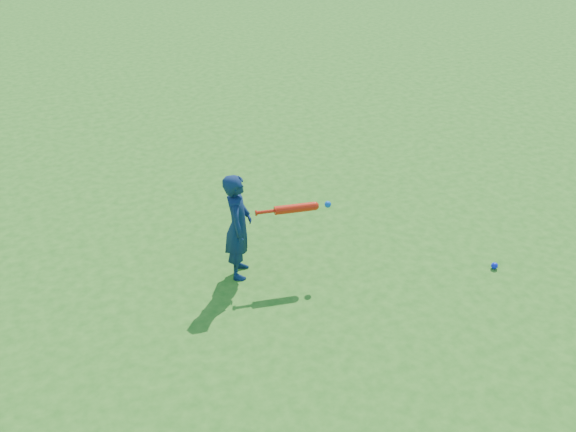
# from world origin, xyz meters

# --- Properties ---
(ground) EXTENTS (80.00, 80.00, 0.00)m
(ground) POSITION_xyz_m (0.00, 0.00, 0.00)
(ground) COLOR #286919
(ground) RESTS_ON ground
(child) EXTENTS (0.41, 0.48, 1.12)m
(child) POSITION_xyz_m (0.14, -0.17, 0.56)
(child) COLOR #0F2147
(child) RESTS_ON ground
(ground_ball_blue) EXTENTS (0.07, 0.07, 0.07)m
(ground_ball_blue) POSITION_xyz_m (2.57, -1.11, 0.04)
(ground_ball_blue) COLOR #0D1DE4
(ground_ball_blue) RESTS_ON ground
(bat_swing) EXTENTS (0.75, 0.18, 0.09)m
(bat_swing) POSITION_xyz_m (0.71, -0.31, 0.71)
(bat_swing) COLOR red
(bat_swing) RESTS_ON ground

